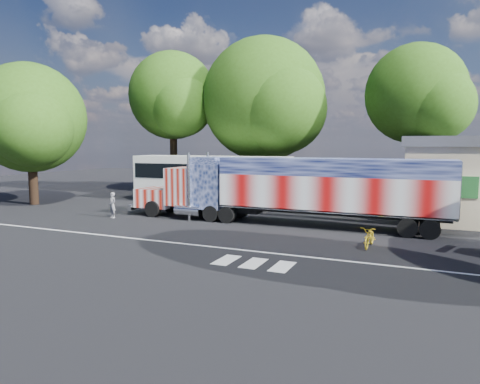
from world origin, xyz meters
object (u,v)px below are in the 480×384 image
at_px(semi_truck, 290,188).
at_px(tree_ne_a, 417,95).
at_px(tree_nw_a, 174,96).
at_px(tree_n_mid, 265,100).
at_px(tree_w_a, 31,118).
at_px(coach_bus, 210,179).
at_px(woman, 112,205).
at_px(bicycle, 370,237).

xyz_separation_m(semi_truck, tree_ne_a, (6.45, 12.27, 6.41)).
height_order(tree_nw_a, tree_n_mid, tree_n_mid).
relative_size(tree_nw_a, tree_ne_a, 1.08).
height_order(tree_nw_a, tree_w_a, tree_nw_a).
distance_m(coach_bus, woman, 9.24).
bearing_deg(tree_ne_a, coach_bus, -158.79).
distance_m(tree_nw_a, tree_w_a, 12.87).
bearing_deg(tree_w_a, woman, -14.36).
relative_size(semi_truck, woman, 12.00).
bearing_deg(semi_truck, bicycle, -38.36).
xyz_separation_m(tree_n_mid, tree_ne_a, (12.61, -0.17, -0.12)).
xyz_separation_m(tree_nw_a, tree_n_mid, (8.81, 1.24, -0.60)).
bearing_deg(coach_bus, tree_nw_a, 143.03).
bearing_deg(semi_truck, woman, -167.94).
bearing_deg(tree_ne_a, bicycle, -94.80).
height_order(semi_truck, coach_bus, semi_truck).
bearing_deg(woman, bicycle, 13.68).
height_order(woman, bicycle, woman).
xyz_separation_m(coach_bus, tree_n_mid, (2.46, 6.02, 6.73)).
distance_m(bicycle, tree_n_mid, 21.56).
xyz_separation_m(semi_truck, tree_n_mid, (-6.15, 12.44, 6.53)).
distance_m(semi_truck, tree_w_a, 21.52).
bearing_deg(bicycle, tree_nw_a, 146.41).
xyz_separation_m(woman, tree_n_mid, (5.02, 14.82, 7.88)).
distance_m(semi_truck, bicycle, 6.70).
distance_m(coach_bus, tree_ne_a, 17.46).
height_order(bicycle, tree_ne_a, tree_ne_a).
xyz_separation_m(bicycle, tree_ne_a, (1.37, 16.29, 8.10)).
distance_m(woman, tree_nw_a, 16.46).
distance_m(bicycle, tree_nw_a, 26.68).
xyz_separation_m(coach_bus, tree_w_a, (-12.41, -6.28, 4.77)).
height_order(semi_truck, tree_ne_a, tree_ne_a).
distance_m(semi_truck, coach_bus, 10.74).
bearing_deg(semi_truck, coach_bus, 143.31).
relative_size(semi_truck, bicycle, 10.60).
height_order(woman, tree_nw_a, tree_nw_a).
bearing_deg(tree_nw_a, semi_truck, -36.81).
height_order(semi_truck, bicycle, semi_truck).
xyz_separation_m(woman, tree_nw_a, (-3.80, 13.59, 8.48)).
bearing_deg(woman, tree_nw_a, 125.05).
height_order(tree_w_a, tree_ne_a, tree_ne_a).
bearing_deg(bicycle, tree_n_mid, 127.95).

